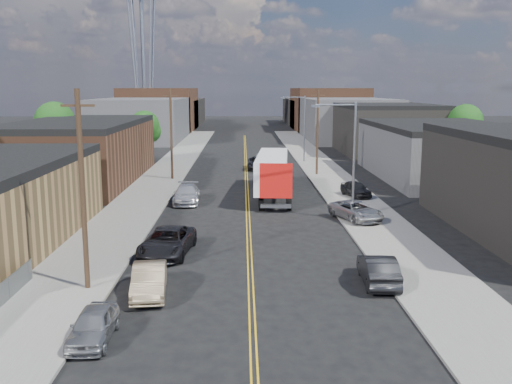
{
  "coord_description": "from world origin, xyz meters",
  "views": [
    {
      "loc": [
        -0.37,
        -17.47,
        10.02
      ],
      "look_at": [
        0.57,
        23.65,
        2.5
      ],
      "focal_mm": 40.0,
      "sensor_mm": 36.0,
      "label": 1
    }
  ],
  "objects_px": {
    "car_ahead_truck": "(258,163)",
    "car_right_lot_a": "(356,210)",
    "car_left_b": "(149,280)",
    "car_left_c": "(167,242)",
    "semi_truck": "(271,171)",
    "car_right_oncoming": "(378,270)",
    "car_right_lot_c": "(356,189)",
    "car_left_d": "(187,194)",
    "car_left_a": "(93,325)"
  },
  "relations": [
    {
      "from": "car_right_oncoming",
      "to": "car_ahead_truck",
      "type": "height_order",
      "value": "car_ahead_truck"
    },
    {
      "from": "car_left_a",
      "to": "car_left_c",
      "type": "height_order",
      "value": "car_left_c"
    },
    {
      "from": "car_right_lot_c",
      "to": "car_left_b",
      "type": "bearing_deg",
      "value": -135.01
    },
    {
      "from": "car_left_c",
      "to": "car_right_oncoming",
      "type": "distance_m",
      "value": 12.85
    },
    {
      "from": "semi_truck",
      "to": "car_right_oncoming",
      "type": "relative_size",
      "value": 3.37
    },
    {
      "from": "car_right_lot_c",
      "to": "car_ahead_truck",
      "type": "height_order",
      "value": "car_right_lot_c"
    },
    {
      "from": "car_left_c",
      "to": "car_left_d",
      "type": "xyz_separation_m",
      "value": [
        -0.36,
        15.9,
        -0.02
      ]
    },
    {
      "from": "semi_truck",
      "to": "car_left_c",
      "type": "xyz_separation_m",
      "value": [
        -7.29,
        -19.36,
        -1.5
      ]
    },
    {
      "from": "car_left_c",
      "to": "car_right_lot_a",
      "type": "height_order",
      "value": "car_left_c"
    },
    {
      "from": "car_left_a",
      "to": "car_right_oncoming",
      "type": "relative_size",
      "value": 0.84
    },
    {
      "from": "car_left_b",
      "to": "car_ahead_truck",
      "type": "height_order",
      "value": "car_ahead_truck"
    },
    {
      "from": "car_left_a",
      "to": "car_right_lot_a",
      "type": "relative_size",
      "value": 0.77
    },
    {
      "from": "semi_truck",
      "to": "car_right_lot_a",
      "type": "height_order",
      "value": "semi_truck"
    },
    {
      "from": "car_right_lot_c",
      "to": "car_left_c",
      "type": "bearing_deg",
      "value": -143.81
    },
    {
      "from": "car_right_lot_a",
      "to": "car_right_lot_c",
      "type": "height_order",
      "value": "car_right_lot_c"
    },
    {
      "from": "car_ahead_truck",
      "to": "semi_truck",
      "type": "bearing_deg",
      "value": -85.44
    },
    {
      "from": "semi_truck",
      "to": "car_right_oncoming",
      "type": "distance_m",
      "value": 25.32
    },
    {
      "from": "car_left_b",
      "to": "car_right_lot_c",
      "type": "xyz_separation_m",
      "value": [
        15.03,
        24.69,
        0.11
      ]
    },
    {
      "from": "car_right_oncoming",
      "to": "car_ahead_truck",
      "type": "relative_size",
      "value": 0.83
    },
    {
      "from": "car_left_c",
      "to": "car_right_oncoming",
      "type": "relative_size",
      "value": 1.25
    },
    {
      "from": "car_left_d",
      "to": "car_right_lot_a",
      "type": "height_order",
      "value": "car_left_d"
    },
    {
      "from": "semi_truck",
      "to": "car_ahead_truck",
      "type": "relative_size",
      "value": 2.8
    },
    {
      "from": "car_left_a",
      "to": "car_right_lot_a",
      "type": "height_order",
      "value": "car_right_lot_a"
    },
    {
      "from": "car_left_d",
      "to": "car_ahead_truck",
      "type": "bearing_deg",
      "value": 69.97
    },
    {
      "from": "semi_truck",
      "to": "car_left_c",
      "type": "relative_size",
      "value": 2.69
    },
    {
      "from": "car_left_c",
      "to": "car_right_lot_a",
      "type": "distance_m",
      "value": 15.68
    },
    {
      "from": "car_left_b",
      "to": "car_left_c",
      "type": "height_order",
      "value": "car_left_c"
    },
    {
      "from": "car_left_c",
      "to": "car_ahead_truck",
      "type": "bearing_deg",
      "value": 86.52
    },
    {
      "from": "car_left_c",
      "to": "car_right_lot_c",
      "type": "height_order",
      "value": "car_left_c"
    },
    {
      "from": "car_left_d",
      "to": "car_right_oncoming",
      "type": "height_order",
      "value": "car_left_d"
    },
    {
      "from": "semi_truck",
      "to": "car_left_a",
      "type": "distance_m",
      "value": 32.61
    },
    {
      "from": "car_left_b",
      "to": "car_ahead_truck",
      "type": "relative_size",
      "value": 0.81
    },
    {
      "from": "car_right_lot_a",
      "to": "car_left_a",
      "type": "bearing_deg",
      "value": -147.85
    },
    {
      "from": "car_left_c",
      "to": "car_right_lot_a",
      "type": "xyz_separation_m",
      "value": [
        13.2,
        8.47,
        0.05
      ]
    },
    {
      "from": "car_ahead_truck",
      "to": "car_left_b",
      "type": "bearing_deg",
      "value": -96.41
    },
    {
      "from": "semi_truck",
      "to": "car_ahead_truck",
      "type": "distance_m",
      "value": 17.78
    },
    {
      "from": "car_left_d",
      "to": "car_ahead_truck",
      "type": "height_order",
      "value": "car_left_d"
    },
    {
      "from": "car_left_a",
      "to": "car_right_lot_c",
      "type": "distance_m",
      "value": 34.08
    },
    {
      "from": "semi_truck",
      "to": "car_right_lot_c",
      "type": "xyz_separation_m",
      "value": [
        7.74,
        -1.53,
        -1.45
      ]
    },
    {
      "from": "car_left_c",
      "to": "car_right_lot_c",
      "type": "relative_size",
      "value": 1.4
    },
    {
      "from": "semi_truck",
      "to": "car_right_oncoming",
      "type": "height_order",
      "value": "semi_truck"
    },
    {
      "from": "car_left_b",
      "to": "car_left_d",
      "type": "relative_size",
      "value": 0.84
    },
    {
      "from": "car_ahead_truck",
      "to": "car_right_lot_a",
      "type": "bearing_deg",
      "value": -74.81
    },
    {
      "from": "car_left_a",
      "to": "car_left_b",
      "type": "xyz_separation_m",
      "value": [
        1.4,
        5.17,
        0.08
      ]
    },
    {
      "from": "car_left_a",
      "to": "car_left_c",
      "type": "relative_size",
      "value": 0.67
    },
    {
      "from": "car_right_oncoming",
      "to": "car_right_lot_c",
      "type": "xyz_separation_m",
      "value": [
        3.43,
        23.37,
        0.09
      ]
    },
    {
      "from": "semi_truck",
      "to": "car_ahead_truck",
      "type": "height_order",
      "value": "semi_truck"
    },
    {
      "from": "car_left_b",
      "to": "car_right_lot_c",
      "type": "bearing_deg",
      "value": 52.7
    },
    {
      "from": "car_left_b",
      "to": "car_right_oncoming",
      "type": "relative_size",
      "value": 0.98
    },
    {
      "from": "car_left_c",
      "to": "car_ahead_truck",
      "type": "height_order",
      "value": "car_left_c"
    }
  ]
}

